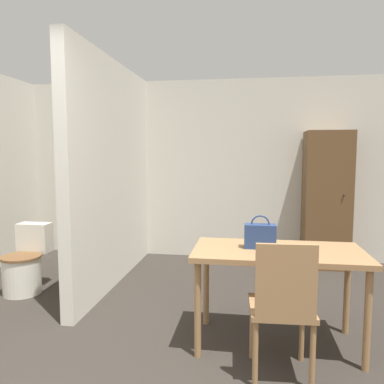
{
  "coord_description": "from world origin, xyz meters",
  "views": [
    {
      "loc": [
        0.85,
        -1.52,
        1.47
      ],
      "look_at": [
        0.3,
        2.05,
        1.1
      ],
      "focal_mm": 35.0,
      "sensor_mm": 36.0,
      "label": 1
    }
  ],
  "objects_px": {
    "wooden_cabinet": "(326,200)",
    "toilet": "(25,265)",
    "wooden_chair": "(283,304)",
    "dining_table": "(278,261)",
    "handbag": "(260,236)"
  },
  "relations": [
    {
      "from": "wooden_chair",
      "to": "wooden_cabinet",
      "type": "distance_m",
      "value": 2.78
    },
    {
      "from": "toilet",
      "to": "dining_table",
      "type": "bearing_deg",
      "value": -16.22
    },
    {
      "from": "wooden_chair",
      "to": "handbag",
      "type": "xyz_separation_m",
      "value": [
        -0.13,
        0.49,
        0.34
      ]
    },
    {
      "from": "dining_table",
      "to": "wooden_cabinet",
      "type": "xyz_separation_m",
      "value": [
        0.77,
        2.18,
        0.22
      ]
    },
    {
      "from": "wooden_chair",
      "to": "toilet",
      "type": "relative_size",
      "value": 1.33
    },
    {
      "from": "handbag",
      "to": "toilet",
      "type": "bearing_deg",
      "value": 163.45
    },
    {
      "from": "toilet",
      "to": "handbag",
      "type": "distance_m",
      "value": 2.62
    },
    {
      "from": "wooden_chair",
      "to": "toilet",
      "type": "xyz_separation_m",
      "value": [
        -2.58,
        1.22,
        -0.22
      ]
    },
    {
      "from": "handbag",
      "to": "dining_table",
      "type": "bearing_deg",
      "value": -10.27
    },
    {
      "from": "handbag",
      "to": "wooden_chair",
      "type": "bearing_deg",
      "value": -74.55
    },
    {
      "from": "dining_table",
      "to": "toilet",
      "type": "relative_size",
      "value": 1.81
    },
    {
      "from": "wooden_chair",
      "to": "wooden_cabinet",
      "type": "relative_size",
      "value": 0.53
    },
    {
      "from": "wooden_cabinet",
      "to": "toilet",
      "type": "bearing_deg",
      "value": -156.98
    },
    {
      "from": "dining_table",
      "to": "wooden_chair",
      "type": "xyz_separation_m",
      "value": [
        -0.0,
        -0.46,
        -0.16
      ]
    },
    {
      "from": "dining_table",
      "to": "toilet",
      "type": "distance_m",
      "value": 2.72
    }
  ]
}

